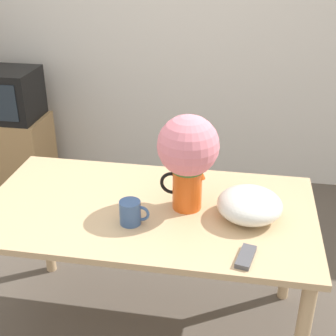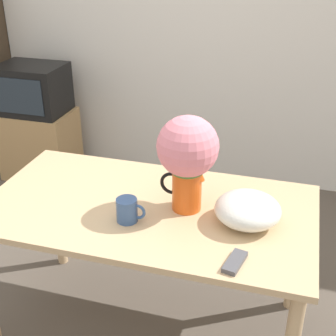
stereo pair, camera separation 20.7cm
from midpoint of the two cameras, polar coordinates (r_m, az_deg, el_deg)
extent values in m
cube|color=silver|center=(3.67, 5.44, 17.86)|extent=(8.00, 0.05, 2.60)
cube|color=tan|center=(2.17, 0.28, -5.02)|extent=(1.52, 0.83, 0.03)
cylinder|color=tan|center=(2.88, -11.36, -5.53)|extent=(0.06, 0.06, 0.72)
cylinder|color=tan|center=(2.62, 17.66, -10.03)|extent=(0.06, 0.06, 0.72)
cylinder|color=#E05619|center=(2.10, 5.15, -2.46)|extent=(0.13, 0.13, 0.21)
cone|color=#E05619|center=(2.05, 6.78, -0.86)|extent=(0.05, 0.05, 0.05)
torus|color=black|center=(2.10, 3.30, -1.95)|extent=(0.11, 0.02, 0.11)
sphere|color=#3D7033|center=(2.02, 5.33, 1.34)|extent=(0.20, 0.20, 0.20)
sphere|color=pink|center=(2.00, 5.38, 2.56)|extent=(0.27, 0.27, 0.27)
cylinder|color=#385689|center=(2.03, -2.12, -5.23)|extent=(0.09, 0.09, 0.11)
torus|color=#385689|center=(2.02, -0.80, -5.44)|extent=(0.07, 0.01, 0.07)
ellipsoid|color=silver|center=(2.06, 12.57, -5.05)|extent=(0.29, 0.29, 0.13)
cube|color=#4C4C51|center=(1.84, 11.43, -11.27)|extent=(0.08, 0.15, 0.02)
cube|color=tan|center=(4.02, -13.92, 2.85)|extent=(0.58, 0.41, 0.57)
cube|color=black|center=(3.86, -14.71, 9.29)|extent=(0.51, 0.39, 0.38)
cube|color=#232D38|center=(3.70, -16.23, 8.33)|extent=(0.40, 0.01, 0.27)
cube|color=#423323|center=(4.27, -18.31, 10.21)|extent=(0.04, 0.33, 1.48)
camera|label=1|loc=(0.10, -87.14, 1.47)|focal=50.00mm
camera|label=2|loc=(0.10, 92.86, -1.47)|focal=50.00mm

